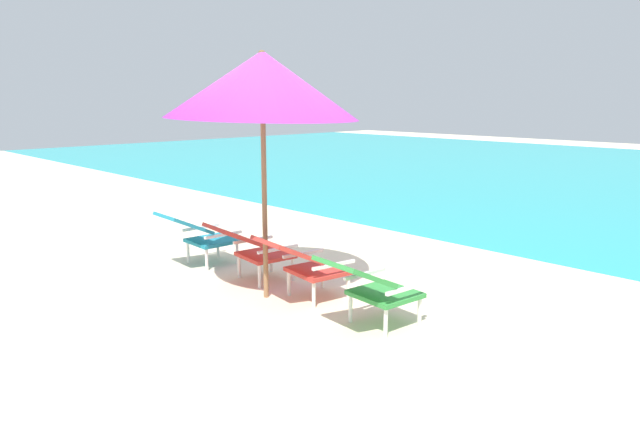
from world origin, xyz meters
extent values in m
plane|color=beige|center=(0.00, 4.00, 0.00)|extent=(40.00, 40.00, 0.00)
cube|color=teal|center=(-1.37, -0.05, 0.28)|extent=(0.54, 0.53, 0.04)
cube|color=teal|center=(-1.39, -0.42, 0.55)|extent=(0.55, 0.54, 0.27)
cylinder|color=white|center=(-1.58, 0.17, 0.13)|extent=(0.04, 0.04, 0.26)
cylinder|color=white|center=(-1.14, 0.15, 0.13)|extent=(0.04, 0.04, 0.26)
cylinder|color=white|center=(-1.60, -0.25, 0.13)|extent=(0.04, 0.04, 0.26)
cylinder|color=white|center=(-1.16, -0.27, 0.13)|extent=(0.04, 0.04, 0.26)
cube|color=white|center=(-1.63, -0.04, 0.40)|extent=(0.06, 0.50, 0.03)
cube|color=white|center=(-1.11, -0.06, 0.40)|extent=(0.06, 0.50, 0.03)
cube|color=red|center=(-0.42, 0.01, 0.28)|extent=(0.58, 0.56, 0.04)
cube|color=red|center=(-0.47, -0.36, 0.55)|extent=(0.58, 0.58, 0.27)
cylinder|color=white|center=(-0.61, 0.24, 0.13)|extent=(0.04, 0.04, 0.26)
cylinder|color=white|center=(-0.17, 0.19, 0.13)|extent=(0.04, 0.04, 0.26)
cylinder|color=white|center=(-0.66, -0.17, 0.13)|extent=(0.04, 0.04, 0.26)
cylinder|color=white|center=(-0.23, -0.23, 0.13)|extent=(0.04, 0.04, 0.26)
cube|color=white|center=(-0.68, 0.04, 0.40)|extent=(0.09, 0.50, 0.03)
cube|color=white|center=(-0.16, -0.03, 0.40)|extent=(0.09, 0.50, 0.03)
cube|color=red|center=(0.41, 0.01, 0.28)|extent=(0.59, 0.57, 0.04)
cube|color=red|center=(0.36, -0.35, 0.55)|extent=(0.59, 0.59, 0.27)
cylinder|color=white|center=(0.22, 0.25, 0.13)|extent=(0.04, 0.04, 0.26)
cylinder|color=white|center=(0.66, 0.19, 0.13)|extent=(0.04, 0.04, 0.26)
cylinder|color=white|center=(0.16, -0.16, 0.13)|extent=(0.04, 0.04, 0.26)
cylinder|color=white|center=(0.60, -0.23, 0.13)|extent=(0.04, 0.04, 0.26)
cube|color=white|center=(0.15, 0.05, 0.40)|extent=(0.10, 0.50, 0.03)
cube|color=white|center=(0.67, -0.02, 0.40)|extent=(0.10, 0.50, 0.03)
cube|color=#338E3D|center=(1.33, -0.05, 0.28)|extent=(0.56, 0.55, 0.04)
cube|color=#338E3D|center=(1.29, -0.41, 0.55)|extent=(0.57, 0.56, 0.27)
cylinder|color=white|center=(1.13, 0.18, 0.13)|extent=(0.04, 0.04, 0.26)
cylinder|color=white|center=(1.57, 0.14, 0.13)|extent=(0.04, 0.04, 0.26)
cylinder|color=white|center=(1.09, -0.24, 0.13)|extent=(0.04, 0.04, 0.26)
cylinder|color=white|center=(1.53, -0.28, 0.13)|extent=(0.04, 0.04, 0.26)
cube|color=white|center=(1.07, -0.03, 0.40)|extent=(0.08, 0.50, 0.03)
cube|color=white|center=(1.59, -0.07, 0.40)|extent=(0.08, 0.50, 0.03)
cylinder|color=olive|center=(0.04, -0.36, 0.91)|extent=(0.05, 0.05, 1.81)
cone|color=purple|center=(0.04, -0.36, 2.09)|extent=(2.52, 2.51, 0.67)
sphere|color=#4C3823|center=(0.04, -0.36, 2.38)|extent=(0.07, 0.07, 0.07)
camera|label=1|loc=(4.43, -3.85, 1.97)|focal=32.61mm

